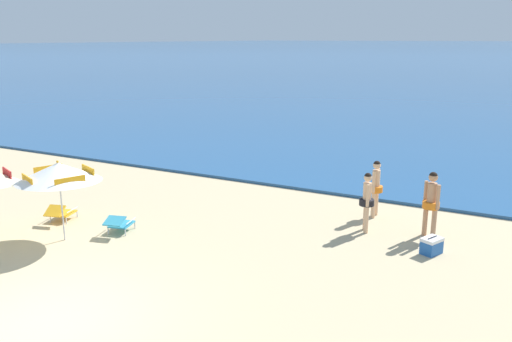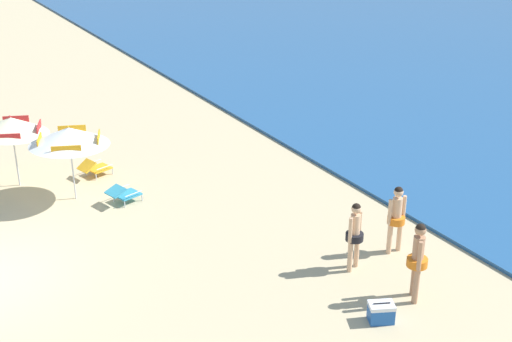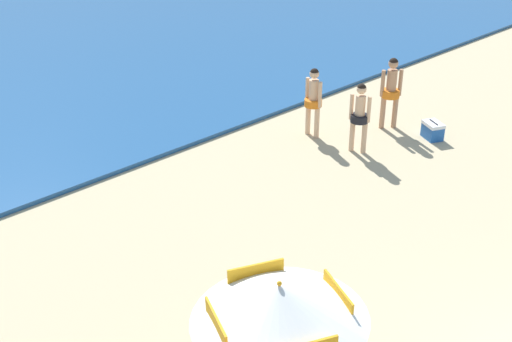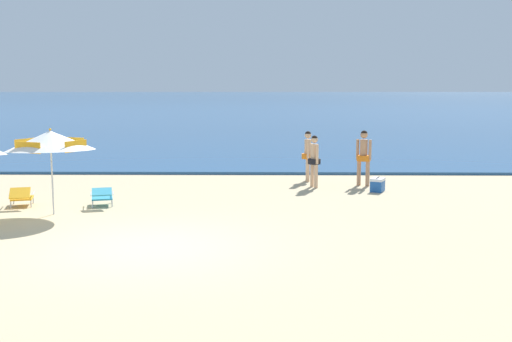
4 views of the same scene
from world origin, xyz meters
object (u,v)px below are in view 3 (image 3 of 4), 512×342
person_wading_in (391,88)px  person_standing_near_shore (313,97)px  person_standing_beside (360,113)px  cooler_box (433,130)px  lounge_chair_under_umbrella (272,326)px  beach_umbrella_striped_main (279,302)px

person_wading_in → person_standing_near_shore: bearing=151.2°
person_wading_in → person_standing_beside: bearing=-167.3°
cooler_box → lounge_chair_under_umbrella: bearing=-162.2°
lounge_chair_under_umbrella → cooler_box: (7.56, 2.42, -0.08)m
beach_umbrella_striped_main → lounge_chair_under_umbrella: beach_umbrella_striped_main is taller
person_standing_near_shore → cooler_box: 2.90m
beach_umbrella_striped_main → person_standing_beside: size_ratio=1.71×
beach_umbrella_striped_main → lounge_chair_under_umbrella: 2.04m
person_standing_beside → person_wading_in: person_wading_in is taller
cooler_box → person_standing_beside: bearing=158.0°
person_standing_near_shore → lounge_chair_under_umbrella: bearing=-141.7°
beach_umbrella_striped_main → person_standing_beside: 7.90m
person_standing_near_shore → person_wading_in: (1.68, -0.92, 0.05)m
beach_umbrella_striped_main → person_standing_near_shore: (6.54, 5.46, -0.84)m
person_standing_beside → cooler_box: (1.83, -0.74, -0.73)m
person_standing_near_shore → person_standing_beside: size_ratio=1.03×
person_standing_beside → cooler_box: size_ratio=2.70×
person_standing_near_shore → person_wading_in: size_ratio=0.95×
beach_umbrella_striped_main → lounge_chair_under_umbrella: bearing=48.3°
beach_umbrella_striped_main → person_standing_beside: (6.65, 4.18, -0.86)m
person_standing_near_shore → beach_umbrella_striped_main: bearing=-140.1°
lounge_chair_under_umbrella → person_standing_beside: bearing=28.9°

